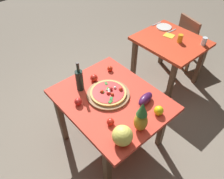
{
  "coord_description": "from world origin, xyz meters",
  "views": [
    {
      "loc": [
        1.17,
        -1.01,
        2.34
      ],
      "look_at": [
        -0.05,
        0.06,
        0.79
      ],
      "focal_mm": 35.89,
      "sensor_mm": 36.0,
      "label": 1
    }
  ],
  "objects": [
    {
      "name": "fork_utensil",
      "position": [
        -0.72,
        1.52,
        0.74
      ],
      "size": [
        0.03,
        0.18,
        0.01
      ],
      "primitive_type": "cube",
      "rotation": [
        0.0,
        0.0,
        -0.07
      ],
      "color": "silver",
      "rests_on": "background_table"
    },
    {
      "name": "drinking_glass_water",
      "position": [
        0.05,
        1.55,
        0.79
      ],
      "size": [
        0.06,
        0.06,
        0.11
      ],
      "primitive_type": "cylinder",
      "color": "silver",
      "rests_on": "background_table"
    },
    {
      "name": "tomato_beside_pepper",
      "position": [
        0.24,
        -0.22,
        0.77
      ],
      "size": [
        0.07,
        0.07,
        0.07
      ],
      "primitive_type": "sphere",
      "color": "red",
      "rests_on": "display_table"
    },
    {
      "name": "dining_chair",
      "position": [
        -0.34,
        1.95,
        0.48
      ],
      "size": [
        0.49,
        0.49,
        0.85
      ],
      "rotation": [
        0.0,
        0.0,
        2.88
      ],
      "color": "#8D6542",
      "rests_on": "ground_plane"
    },
    {
      "name": "eggplant",
      "position": [
        0.25,
        0.22,
        0.78
      ],
      "size": [
        0.12,
        0.21,
        0.09
      ],
      "primitive_type": "ellipsoid",
      "rotation": [
        0.0,
        0.0,
        1.74
      ],
      "color": "#3F1442",
      "rests_on": "display_table"
    },
    {
      "name": "pineapple_left",
      "position": [
        0.44,
        -0.05,
        0.88
      ],
      "size": [
        0.12,
        0.12,
        0.33
      ],
      "color": "#B88E2A",
      "rests_on": "display_table"
    },
    {
      "name": "tomato_at_corner",
      "position": [
        -0.15,
        -0.29,
        0.77
      ],
      "size": [
        0.07,
        0.07,
        0.07
      ],
      "primitive_type": "sphere",
      "color": "red",
      "rests_on": "display_table"
    },
    {
      "name": "knife_utensil",
      "position": [
        -0.44,
        1.52,
        0.74
      ],
      "size": [
        0.03,
        0.18,
        0.01
      ],
      "primitive_type": "cube",
      "rotation": [
        0.0,
        0.0,
        -0.08
      ],
      "color": "silver",
      "rests_on": "background_table"
    },
    {
      "name": "bell_pepper",
      "position": [
        0.44,
        0.2,
        0.78
      ],
      "size": [
        0.09,
        0.09,
        0.1
      ],
      "primitive_type": "ellipsoid",
      "color": "yellow",
      "rests_on": "display_table"
    },
    {
      "name": "wine_bottle",
      "position": [
        -0.32,
        -0.15,
        0.86
      ],
      "size": [
        0.08,
        0.08,
        0.34
      ],
      "color": "black",
      "rests_on": "display_table"
    },
    {
      "name": "melon",
      "position": [
        0.44,
        -0.26,
        0.82
      ],
      "size": [
        0.17,
        0.17,
        0.17
      ],
      "primitive_type": "sphere",
      "color": "#E6DD5F",
      "rests_on": "display_table"
    },
    {
      "name": "display_table",
      "position": [
        0.0,
        0.0,
        0.64
      ],
      "size": [
        1.11,
        0.9,
        0.74
      ],
      "color": "brown",
      "rests_on": "ground_plane"
    },
    {
      "name": "background_table",
      "position": [
        -0.3,
        1.34,
        0.62
      ],
      "size": [
        0.89,
        0.78,
        0.74
      ],
      "color": "brown",
      "rests_on": "ground_plane"
    },
    {
      "name": "tomato_near_board",
      "position": [
        -0.33,
        0.04,
        0.78
      ],
      "size": [
        0.08,
        0.08,
        0.08
      ],
      "primitive_type": "sphere",
      "color": "red",
      "rests_on": "display_table"
    },
    {
      "name": "tomato_by_bottle",
      "position": [
        -0.34,
        0.28,
        0.77
      ],
      "size": [
        0.06,
        0.06,
        0.06
      ],
      "primitive_type": "sphere",
      "color": "red",
      "rests_on": "display_table"
    },
    {
      "name": "napkin_folded",
      "position": [
        -0.39,
        1.4,
        0.74
      ],
      "size": [
        0.16,
        0.15,
        0.01
      ],
      "primitive_type": "cube",
      "rotation": [
        0.0,
        0.0,
        0.22
      ],
      "color": "yellow",
      "rests_on": "background_table"
    },
    {
      "name": "ground_plane",
      "position": [
        0.0,
        0.0,
        0.0
      ],
      "size": [
        10.0,
        10.0,
        0.0
      ],
      "primitive_type": "plane",
      "color": "gray"
    },
    {
      "name": "pizza_board",
      "position": [
        -0.05,
        0.01,
        0.75
      ],
      "size": [
        0.43,
        0.43,
        0.02
      ],
      "primitive_type": "cylinder",
      "color": "#8D6542",
      "rests_on": "display_table"
    },
    {
      "name": "dinner_plate",
      "position": [
        -0.58,
        1.52,
        0.74
      ],
      "size": [
        0.22,
        0.22,
        0.02
      ],
      "primitive_type": "cylinder",
      "color": "white",
      "rests_on": "background_table"
    },
    {
      "name": "drinking_glass_juice",
      "position": [
        -0.19,
        1.37,
        0.79
      ],
      "size": [
        0.07,
        0.07,
        0.11
      ],
      "primitive_type": "cylinder",
      "color": "gold",
      "rests_on": "background_table"
    },
    {
      "name": "pizza",
      "position": [
        -0.05,
        0.01,
        0.78
      ],
      "size": [
        0.37,
        0.37,
        0.06
      ],
      "color": "#E6B05C",
      "rests_on": "pizza_board"
    }
  ]
}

